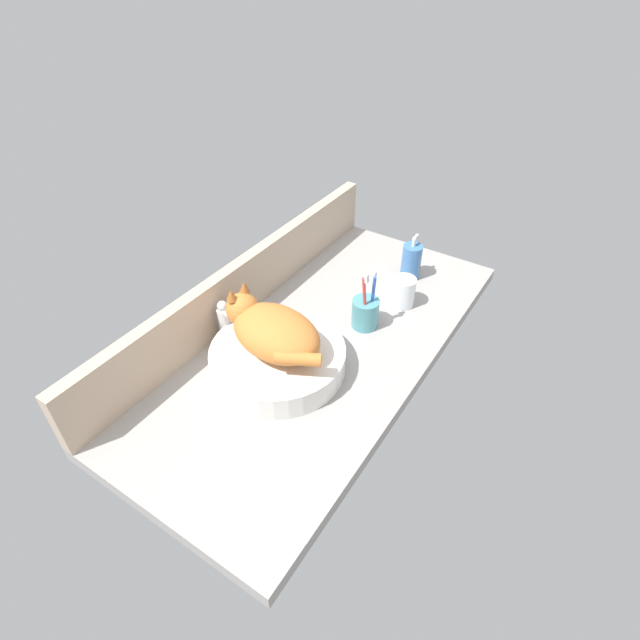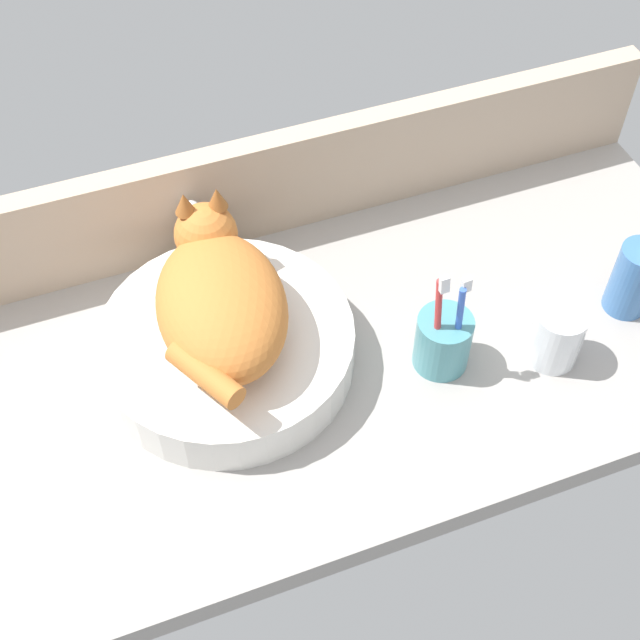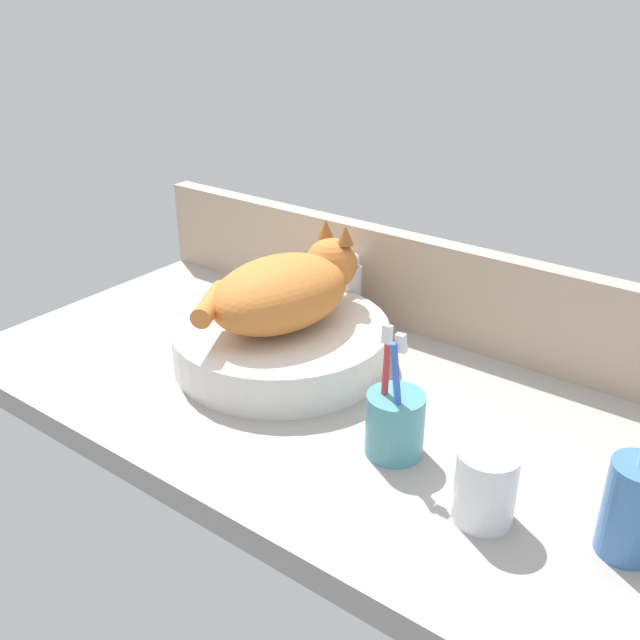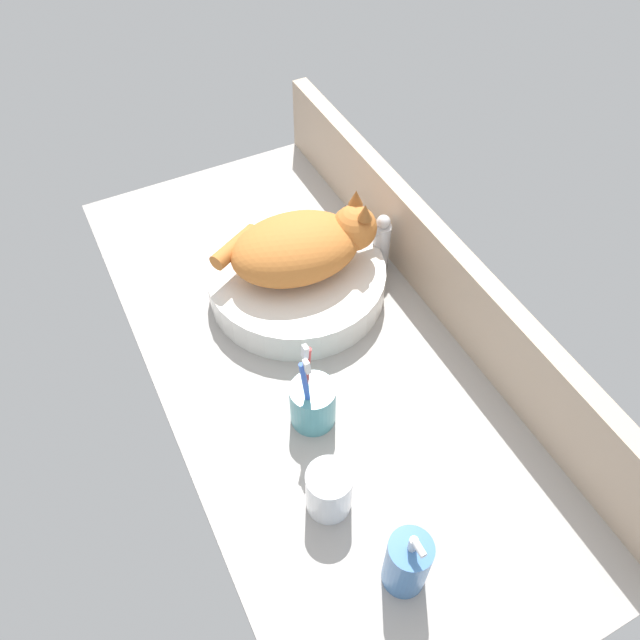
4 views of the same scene
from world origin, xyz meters
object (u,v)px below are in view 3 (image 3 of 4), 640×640
Objects in this scene: faucet at (348,288)px; soap_dispenser at (633,508)px; cat at (286,289)px; toothbrush_cup at (395,422)px; water_glass at (485,490)px; sink_basin at (281,343)px.

faucet is 0.91× the size of soap_dispenser.
cat reaches higher than faucet.
faucet is 38.77cm from toothbrush_cup.
water_glass is (15.01, -4.67, -0.70)cm from toothbrush_cup.
cat is at bearing 168.34° from soap_dispenser.
toothbrush_cup is at bearing 179.61° from soap_dispenser.
faucet is 63.29cm from soap_dispenser.
soap_dispenser reaches higher than water_glass.
faucet is at bearing 86.95° from sink_basin.
soap_dispenser is 15.62cm from water_glass.
sink_basin is 1.88× the size of toothbrush_cup.
cat reaches higher than sink_basin.
sink_basin is 2.35× the size of soap_dispenser.
sink_basin is 9.21cm from cat.
water_glass is (42.81, -14.99, 0.69)cm from sink_basin.
sink_basin is 17.98cm from faucet.
water_glass is at bearing -19.30° from sink_basin.
soap_dispenser is 29.89cm from toothbrush_cup.
water_glass is at bearing -20.95° from cat.
toothbrush_cup is 15.74cm from water_glass.
cat is 2.14× the size of soap_dispenser.
faucet is at bearing 86.99° from cat.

